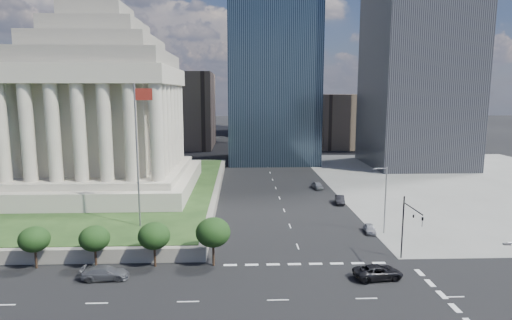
{
  "coord_description": "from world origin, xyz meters",
  "views": [
    {
      "loc": [
        -7.69,
        -35.11,
        20.61
      ],
      "look_at": [
        -5.87,
        14.24,
        12.82
      ],
      "focal_mm": 30.0,
      "sensor_mm": 36.0,
      "label": 1
    }
  ],
  "objects_px": {
    "traffic_signal_ne": "(409,222)",
    "suv_grey": "(105,273)",
    "flagpole": "(138,148)",
    "parked_sedan_far": "(318,185)",
    "parked_sedan_near": "(370,229)",
    "pickup_truck": "(378,272)",
    "street_lamp_north": "(384,196)",
    "parked_sedan_mid": "(340,200)",
    "war_memorial": "(101,89)"
  },
  "relations": [
    {
      "from": "parked_sedan_near",
      "to": "parked_sedan_far",
      "type": "xyz_separation_m",
      "value": [
        -2.5,
        29.41,
        0.12
      ]
    },
    {
      "from": "traffic_signal_ne",
      "to": "street_lamp_north",
      "type": "relative_size",
      "value": 0.8
    },
    {
      "from": "suv_grey",
      "to": "parked_sedan_near",
      "type": "bearing_deg",
      "value": -69.92
    },
    {
      "from": "parked_sedan_mid",
      "to": "parked_sedan_far",
      "type": "relative_size",
      "value": 1.02
    },
    {
      "from": "pickup_truck",
      "to": "parked_sedan_mid",
      "type": "distance_m",
      "value": 32.79
    },
    {
      "from": "parked_sedan_far",
      "to": "flagpole",
      "type": "bearing_deg",
      "value": -140.6
    },
    {
      "from": "traffic_signal_ne",
      "to": "parked_sedan_far",
      "type": "relative_size",
      "value": 1.81
    },
    {
      "from": "street_lamp_north",
      "to": "parked_sedan_mid",
      "type": "bearing_deg",
      "value": 97.94
    },
    {
      "from": "traffic_signal_ne",
      "to": "pickup_truck",
      "type": "xyz_separation_m",
      "value": [
        -4.86,
        -4.08,
        -4.49
      ]
    },
    {
      "from": "suv_grey",
      "to": "parked_sedan_mid",
      "type": "height_order",
      "value": "suv_grey"
    },
    {
      "from": "suv_grey",
      "to": "parked_sedan_mid",
      "type": "xyz_separation_m",
      "value": [
        33.74,
        31.7,
        -0.01
      ]
    },
    {
      "from": "pickup_truck",
      "to": "suv_grey",
      "type": "height_order",
      "value": "pickup_truck"
    },
    {
      "from": "flagpole",
      "to": "street_lamp_north",
      "type": "xyz_separation_m",
      "value": [
        35.16,
        1.0,
        -7.45
      ]
    },
    {
      "from": "street_lamp_north",
      "to": "suv_grey",
      "type": "relative_size",
      "value": 1.93
    },
    {
      "from": "suv_grey",
      "to": "parked_sedan_mid",
      "type": "bearing_deg",
      "value": -50.11
    },
    {
      "from": "flagpole",
      "to": "traffic_signal_ne",
      "type": "bearing_deg",
      "value": -16.71
    },
    {
      "from": "parked_sedan_mid",
      "to": "traffic_signal_ne",
      "type": "bearing_deg",
      "value": -78.67
    },
    {
      "from": "street_lamp_north",
      "to": "parked_sedan_far",
      "type": "bearing_deg",
      "value": 98.26
    },
    {
      "from": "parked_sedan_far",
      "to": "suv_grey",
      "type": "bearing_deg",
      "value": -131.29
    },
    {
      "from": "pickup_truck",
      "to": "parked_sedan_far",
      "type": "relative_size",
      "value": 1.24
    },
    {
      "from": "war_memorial",
      "to": "parked_sedan_mid",
      "type": "height_order",
      "value": "war_memorial"
    },
    {
      "from": "war_memorial",
      "to": "parked_sedan_far",
      "type": "bearing_deg",
      "value": 9.01
    },
    {
      "from": "war_memorial",
      "to": "parked_sedan_mid",
      "type": "distance_m",
      "value": 49.78
    },
    {
      "from": "street_lamp_north",
      "to": "parked_sedan_mid",
      "type": "xyz_separation_m",
      "value": [
        -2.4,
        17.25,
        -4.92
      ]
    },
    {
      "from": "parked_sedan_mid",
      "to": "parked_sedan_far",
      "type": "xyz_separation_m",
      "value": [
        -1.92,
        12.57,
        0.01
      ]
    },
    {
      "from": "street_lamp_north",
      "to": "suv_grey",
      "type": "bearing_deg",
      "value": -158.2
    },
    {
      "from": "flagpole",
      "to": "parked_sedan_near",
      "type": "relative_size",
      "value": 5.38
    },
    {
      "from": "flagpole",
      "to": "pickup_truck",
      "type": "distance_m",
      "value": 35.04
    },
    {
      "from": "flagpole",
      "to": "pickup_truck",
      "type": "relative_size",
      "value": 3.64
    },
    {
      "from": "parked_sedan_mid",
      "to": "flagpole",
      "type": "bearing_deg",
      "value": -142.71
    },
    {
      "from": "flagpole",
      "to": "parked_sedan_far",
      "type": "relative_size",
      "value": 4.52
    },
    {
      "from": "war_memorial",
      "to": "pickup_truck",
      "type": "distance_m",
      "value": 60.28
    },
    {
      "from": "street_lamp_north",
      "to": "parked_sedan_far",
      "type": "xyz_separation_m",
      "value": [
        -4.33,
        29.82,
        -4.91
      ]
    },
    {
      "from": "street_lamp_north",
      "to": "parked_sedan_near",
      "type": "relative_size",
      "value": 2.69
    },
    {
      "from": "flagpole",
      "to": "parked_sedan_near",
      "type": "height_order",
      "value": "flagpole"
    },
    {
      "from": "flagpole",
      "to": "suv_grey",
      "type": "bearing_deg",
      "value": -94.2
    },
    {
      "from": "flagpole",
      "to": "traffic_signal_ne",
      "type": "distance_m",
      "value": 36.69
    },
    {
      "from": "traffic_signal_ne",
      "to": "parked_sedan_near",
      "type": "bearing_deg",
      "value": 94.88
    },
    {
      "from": "flagpole",
      "to": "parked_sedan_near",
      "type": "distance_m",
      "value": 35.62
    },
    {
      "from": "flagpole",
      "to": "parked_sedan_far",
      "type": "xyz_separation_m",
      "value": [
        30.83,
        30.82,
        -12.36
      ]
    },
    {
      "from": "flagpole",
      "to": "parked_sedan_mid",
      "type": "relative_size",
      "value": 4.44
    },
    {
      "from": "parked_sedan_far",
      "to": "parked_sedan_near",
      "type": "bearing_deg",
      "value": -90.73
    },
    {
      "from": "flagpole",
      "to": "street_lamp_north",
      "type": "height_order",
      "value": "flagpole"
    },
    {
      "from": "traffic_signal_ne",
      "to": "suv_grey",
      "type": "distance_m",
      "value": 35.74
    },
    {
      "from": "war_memorial",
      "to": "traffic_signal_ne",
      "type": "distance_m",
      "value": 60.0
    },
    {
      "from": "war_memorial",
      "to": "flagpole",
      "type": "xyz_separation_m",
      "value": [
        12.17,
        -24.0,
        -8.29
      ]
    },
    {
      "from": "war_memorial",
      "to": "street_lamp_north",
      "type": "height_order",
      "value": "war_memorial"
    },
    {
      "from": "suv_grey",
      "to": "street_lamp_north",
      "type": "bearing_deg",
      "value": -71.53
    },
    {
      "from": "flagpole",
      "to": "parked_sedan_near",
      "type": "bearing_deg",
      "value": 2.41
    },
    {
      "from": "pickup_truck",
      "to": "parked_sedan_far",
      "type": "height_order",
      "value": "pickup_truck"
    }
  ]
}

